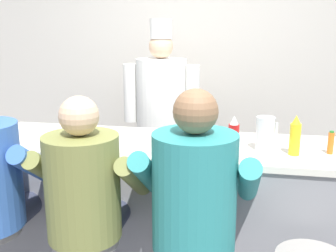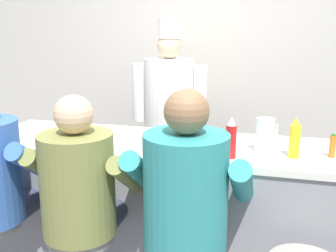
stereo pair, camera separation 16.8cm
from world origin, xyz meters
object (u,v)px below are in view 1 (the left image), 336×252
object	(u,v)px
cereal_bowl	(74,133)
coffee_mug_white	(203,149)
hot_sauce_bottle_orange	(331,143)
diner_seated_teal	(195,197)
water_pitcher_clear	(265,134)
cook_in_whites_near	(161,110)
diner_seated_olive	(86,193)
ketchup_bottle_red	(233,138)
breakfast_plate	(97,146)
mustard_bottle_yellow	(295,136)

from	to	relation	value
cereal_bowl	coffee_mug_white	bearing A→B (deg)	-15.82
hot_sauce_bottle_orange	diner_seated_teal	size ratio (longest dim) A/B	0.10
coffee_mug_white	water_pitcher_clear	bearing A→B (deg)	25.44
cook_in_whites_near	diner_seated_olive	bearing A→B (deg)	-93.06
cereal_bowl	diner_seated_olive	bearing A→B (deg)	-61.88
ketchup_bottle_red	hot_sauce_bottle_orange	world-z (taller)	ketchup_bottle_red
breakfast_plate	coffee_mug_white	size ratio (longest dim) A/B	1.99
ketchup_bottle_red	cook_in_whites_near	distance (m)	1.39
cook_in_whites_near	water_pitcher_clear	bearing A→B (deg)	-50.71
cereal_bowl	cook_in_whites_near	world-z (taller)	cook_in_whites_near
mustard_bottle_yellow	breakfast_plate	bearing A→B (deg)	-175.93
ketchup_bottle_red	mustard_bottle_yellow	xyz separation A→B (m)	(0.36, 0.10, -0.00)
breakfast_plate	cereal_bowl	xyz separation A→B (m)	(-0.25, 0.23, 0.01)
ketchup_bottle_red	water_pitcher_clear	xyz separation A→B (m)	(0.19, 0.15, -0.01)
coffee_mug_white	ketchup_bottle_red	bearing A→B (deg)	6.56
mustard_bottle_yellow	cook_in_whites_near	xyz separation A→B (m)	(-1.04, 1.11, -0.11)
ketchup_bottle_red	breakfast_plate	xyz separation A→B (m)	(-0.84, 0.01, -0.10)
breakfast_plate	diner_seated_olive	xyz separation A→B (m)	(0.08, -0.39, -0.15)
diner_seated_olive	mustard_bottle_yellow	bearing A→B (deg)	23.06
diner_seated_teal	mustard_bottle_yellow	bearing A→B (deg)	41.81
mustard_bottle_yellow	cereal_bowl	bearing A→B (deg)	174.34
ketchup_bottle_red	diner_seated_olive	xyz separation A→B (m)	(-0.77, -0.38, -0.25)
mustard_bottle_yellow	coffee_mug_white	size ratio (longest dim) A/B	1.75
breakfast_plate	cook_in_whites_near	bearing A→B (deg)	82.30
water_pitcher_clear	ketchup_bottle_red	bearing A→B (deg)	-140.79
diner_seated_teal	water_pitcher_clear	bearing A→B (deg)	55.66
diner_seated_teal	diner_seated_olive	bearing A→B (deg)	-179.72
hot_sauce_bottle_orange	water_pitcher_clear	size ratio (longest dim) A/B	0.67
coffee_mug_white	diner_seated_teal	size ratio (longest dim) A/B	0.10
hot_sauce_bottle_orange	cereal_bowl	world-z (taller)	hot_sauce_bottle_orange
ketchup_bottle_red	hot_sauce_bottle_orange	size ratio (longest dim) A/B	1.72
cook_in_whites_near	diner_seated_teal	bearing A→B (deg)	-72.35
mustard_bottle_yellow	hot_sauce_bottle_orange	world-z (taller)	mustard_bottle_yellow
coffee_mug_white	diner_seated_olive	bearing A→B (deg)	-148.61
ketchup_bottle_red	hot_sauce_bottle_orange	xyz separation A→B (m)	(0.57, 0.16, -0.05)
hot_sauce_bottle_orange	diner_seated_olive	distance (m)	1.45
breakfast_plate	diner_seated_teal	world-z (taller)	diner_seated_teal
coffee_mug_white	cook_in_whites_near	world-z (taller)	cook_in_whites_near
breakfast_plate	cereal_bowl	size ratio (longest dim) A/B	1.89
hot_sauce_bottle_orange	diner_seated_teal	xyz separation A→B (m)	(-0.74, -0.54, -0.18)
hot_sauce_bottle_orange	mustard_bottle_yellow	bearing A→B (deg)	-164.00
cereal_bowl	cook_in_whites_near	xyz separation A→B (m)	(0.42, 0.97, -0.02)
cereal_bowl	cook_in_whites_near	bearing A→B (deg)	66.75
diner_seated_olive	cook_in_whites_near	bearing A→B (deg)	86.94
cook_in_whites_near	breakfast_plate	bearing A→B (deg)	-97.70
cereal_bowl	diner_seated_teal	bearing A→B (deg)	-33.83
cereal_bowl	coffee_mug_white	world-z (taller)	coffee_mug_white
water_pitcher_clear	diner_seated_teal	bearing A→B (deg)	-124.34
ketchup_bottle_red	cereal_bowl	size ratio (longest dim) A/B	1.68
mustard_bottle_yellow	breakfast_plate	distance (m)	1.21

